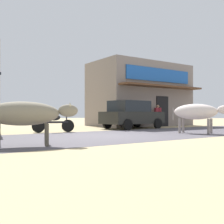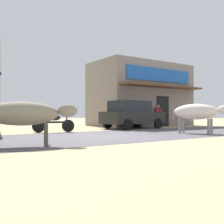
{
  "view_description": "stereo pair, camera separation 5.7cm",
  "coord_description": "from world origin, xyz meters",
  "px_view_note": "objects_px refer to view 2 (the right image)",
  "views": [
    {
      "loc": [
        -6.12,
        -9.22,
        0.9
      ],
      "look_at": [
        0.86,
        0.99,
        0.96
      ],
      "focal_mm": 44.18,
      "sensor_mm": 36.0,
      "label": 1
    },
    {
      "loc": [
        -6.07,
        -9.25,
        0.9
      ],
      "look_at": [
        0.86,
        0.99,
        0.96
      ],
      "focal_mm": 44.18,
      "sensor_mm": 36.0,
      "label": 2
    }
  ],
  "objects_px": {
    "cow_far_dark": "(197,112)",
    "pedestrian_by_shop": "(158,114)",
    "cow_near_brown": "(24,114)",
    "parked_hatchback_car": "(132,114)",
    "parked_motorcycle": "(54,123)"
  },
  "relations": [
    {
      "from": "cow_far_dark",
      "to": "pedestrian_by_shop",
      "type": "height_order",
      "value": "pedestrian_by_shop"
    },
    {
      "from": "parked_motorcycle",
      "to": "pedestrian_by_shop",
      "type": "distance_m",
      "value": 7.87
    },
    {
      "from": "parked_hatchback_car",
      "to": "parked_motorcycle",
      "type": "height_order",
      "value": "parked_hatchback_car"
    },
    {
      "from": "cow_far_dark",
      "to": "cow_near_brown",
      "type": "bearing_deg",
      "value": -176.94
    },
    {
      "from": "cow_near_brown",
      "to": "pedestrian_by_shop",
      "type": "bearing_deg",
      "value": 28.71
    },
    {
      "from": "cow_near_brown",
      "to": "cow_far_dark",
      "type": "bearing_deg",
      "value": 3.06
    },
    {
      "from": "parked_hatchback_car",
      "to": "pedestrian_by_shop",
      "type": "relative_size",
      "value": 2.69
    },
    {
      "from": "parked_motorcycle",
      "to": "cow_far_dark",
      "type": "relative_size",
      "value": 0.78
    },
    {
      "from": "cow_near_brown",
      "to": "cow_far_dark",
      "type": "height_order",
      "value": "cow_far_dark"
    },
    {
      "from": "parked_hatchback_car",
      "to": "pedestrian_by_shop",
      "type": "bearing_deg",
      "value": 13.08
    },
    {
      "from": "cow_near_brown",
      "to": "parked_motorcycle",
      "type": "bearing_deg",
      "value": 59.3
    },
    {
      "from": "cow_near_brown",
      "to": "cow_far_dark",
      "type": "distance_m",
      "value": 7.83
    },
    {
      "from": "cow_near_brown",
      "to": "parked_hatchback_car",
      "type": "bearing_deg",
      "value": 33.32
    },
    {
      "from": "cow_far_dark",
      "to": "parked_motorcycle",
      "type": "bearing_deg",
      "value": 139.14
    },
    {
      "from": "cow_far_dark",
      "to": "pedestrian_by_shop",
      "type": "distance_m",
      "value": 6.07
    }
  ]
}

